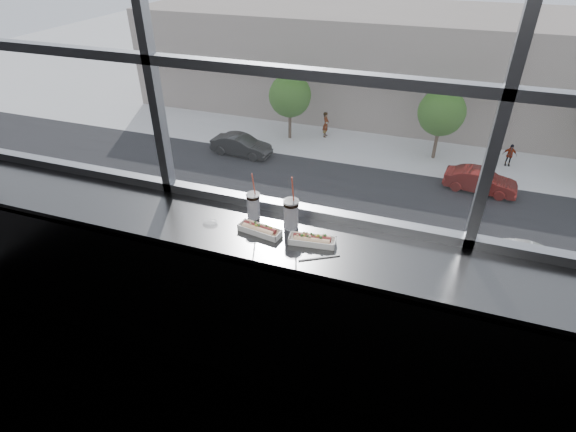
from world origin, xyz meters
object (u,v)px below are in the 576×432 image
(soda_cup_right, at_px, (291,213))
(pedestrian_c, at_px, (510,153))
(hotdog_tray_right, at_px, (312,240))
(soda_cup_left, at_px, (253,204))
(wrapper, at_px, (210,222))
(loose_straw, at_px, (319,258))
(car_near_c, at_px, (423,241))
(car_far_a, at_px, (241,142))
(car_near_d, at_px, (533,261))
(tree_left, at_px, (290,96))
(hotdog_tray_left, at_px, (260,229))
(car_far_b, at_px, (481,178))
(pedestrian_a, at_px, (326,122))
(car_near_a, at_px, (168,195))
(tree_center, at_px, (442,113))
(car_near_b, at_px, (286,217))

(soda_cup_right, height_order, pedestrian_c, soda_cup_right)
(hotdog_tray_right, height_order, soda_cup_left, soda_cup_left)
(wrapper, relative_size, pedestrian_c, 0.06)
(hotdog_tray_right, xyz_separation_m, loose_straw, (0.08, -0.12, -0.02))
(car_near_c, relative_size, pedestrian_c, 3.52)
(car_far_a, distance_m, car_near_d, 19.52)
(soda_cup_left, xyz_separation_m, car_far_a, (-11.70, 24.14, -11.20))
(car_far_a, xyz_separation_m, tree_left, (2.22, 4.00, 2.30))
(soda_cup_left, distance_m, loose_straw, 0.59)
(car_near_c, bearing_deg, wrapper, 171.09)
(hotdog_tray_left, bearing_deg, car_near_c, 94.91)
(hotdog_tray_left, distance_m, soda_cup_left, 0.20)
(soda_cup_left, distance_m, car_far_b, 26.93)
(pedestrian_a, bearing_deg, soda_cup_right, -166.12)
(car_near_c, xyz_separation_m, car_far_a, (-13.06, 8.00, -0.13))
(car_near_a, relative_size, car_near_c, 0.86)
(car_near_a, height_order, pedestrian_a, pedestrian_a)
(hotdog_tray_right, relative_size, car_near_d, 0.04)
(soda_cup_right, distance_m, tree_center, 29.56)
(hotdog_tray_left, xyz_separation_m, car_near_c, (1.26, 16.29, -11.00))
(car_far_a, relative_size, tree_left, 1.16)
(car_near_b, distance_m, car_far_b, 12.49)
(soda_cup_right, bearing_deg, pedestrian_a, 103.88)
(soda_cup_left, height_order, pedestrian_c, soda_cup_left)
(hotdog_tray_right, distance_m, car_near_b, 20.59)
(car_far_b, bearing_deg, soda_cup_left, 177.28)
(wrapper, relative_size, car_far_a, 0.02)
(loose_straw, height_order, car_near_a, loose_straw)
(hotdog_tray_left, distance_m, pedestrian_a, 32.20)
(car_near_b, bearing_deg, soda_cup_right, -162.14)
(car_near_c, height_order, car_near_d, car_near_d)
(loose_straw, distance_m, pedestrian_a, 32.40)
(loose_straw, xyz_separation_m, car_far_a, (-12.21, 24.41, -11.10))
(loose_straw, relative_size, car_far_a, 0.04)
(car_far_b, relative_size, pedestrian_c, 3.04)
(car_near_a, relative_size, tree_center, 1.13)
(hotdog_tray_left, bearing_deg, loose_straw, -7.23)
(tree_center, bearing_deg, car_far_a, -162.69)
(hotdog_tray_left, height_order, car_far_b, hotdog_tray_left)
(hotdog_tray_left, bearing_deg, pedestrian_c, 87.86)
(hotdog_tray_right, distance_m, car_near_d, 20.45)
(soda_cup_left, distance_m, soda_cup_right, 0.26)
(car_near_a, xyz_separation_m, pedestrian_c, (18.52, 12.43, -0.02))
(loose_straw, bearing_deg, car_far_a, 85.60)
(soda_cup_right, xyz_separation_m, car_near_a, (-12.85, 16.17, -11.23))
(car_near_c, distance_m, tree_left, 16.32)
(soda_cup_right, xyz_separation_m, pedestrian_c, (5.68, 28.60, -11.26))
(pedestrian_c, bearing_deg, car_far_b, -112.76)
(hotdog_tray_right, distance_m, tree_center, 29.64)
(hotdog_tray_right, xyz_separation_m, car_near_a, (-13.02, 16.29, -11.15))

